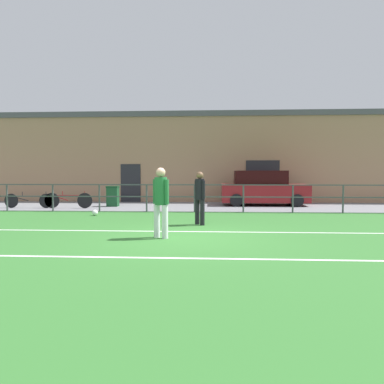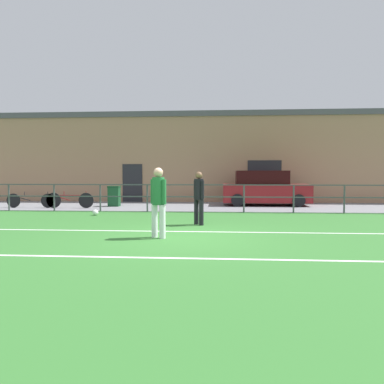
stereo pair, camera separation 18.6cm
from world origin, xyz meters
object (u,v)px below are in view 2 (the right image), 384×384
player_goalkeeper (199,195)px  bicycle_parked_0 (31,200)px  bicycle_parked_1 (70,200)px  parked_car_red (265,189)px  player_striker (158,198)px  trash_bin_0 (114,196)px  soccer_ball_match (95,212)px

player_goalkeeper → bicycle_parked_0: size_ratio=0.72×
bicycle_parked_0 → bicycle_parked_1: bearing=0.0°
bicycle_parked_0 → parked_car_red: bearing=10.5°
player_striker → trash_bin_0: bearing=-35.0°
player_striker → soccer_ball_match: bearing=-23.6°
bicycle_parked_1 → trash_bin_0: (1.78, 1.00, 0.13)m
parked_car_red → bicycle_parked_1: parked_car_red is taller
player_goalkeeper → soccer_ball_match: 4.75m
player_goalkeeper → parked_car_red: parked_car_red is taller
trash_bin_0 → player_striker: bearing=-67.1°
bicycle_parked_1 → trash_bin_0: bearing=29.2°
parked_car_red → bicycle_parked_0: (-10.90, -2.03, -0.46)m
soccer_ball_match → bicycle_parked_0: 4.77m
soccer_ball_match → bicycle_parked_1: 3.39m
soccer_ball_match → bicycle_parked_0: bicycle_parked_0 is taller
bicycle_parked_0 → trash_bin_0: (3.64, 1.00, 0.15)m
player_striker → soccer_ball_match: (-3.20, 4.69, -0.88)m
player_goalkeeper → trash_bin_0: bearing=174.6°
player_goalkeeper → bicycle_parked_0: player_goalkeeper is taller
soccer_ball_match → bicycle_parked_1: bicycle_parked_1 is taller
player_striker → bicycle_parked_0: player_striker is taller
player_goalkeeper → bicycle_parked_0: bearing=-163.5°
parked_car_red → trash_bin_0: 7.35m
player_striker → bicycle_parked_1: bearing=-22.1°
soccer_ball_match → parked_car_red: size_ratio=0.05×
player_striker → parked_car_red: 10.09m
player_goalkeeper → player_striker: (-0.88, -2.38, 0.05)m
parked_car_red → bicycle_parked_0: parked_car_red is taller
player_goalkeeper → trash_bin_0: 7.41m
bicycle_parked_0 → bicycle_parked_1: size_ratio=1.03×
bicycle_parked_0 → bicycle_parked_1: 1.86m
bicycle_parked_0 → trash_bin_0: bearing=15.3°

